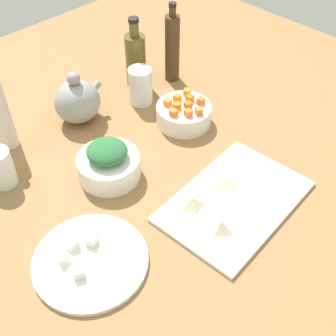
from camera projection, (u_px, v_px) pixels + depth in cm
name	position (u px, v px, depth cm)	size (l,w,h in cm)	color
tabletop	(168.00, 187.00, 108.17)	(190.00, 190.00, 3.00)	olive
cutting_board	(235.00, 201.00, 102.11)	(35.06, 23.16, 1.00)	white
plate_tofu	(91.00, 261.00, 90.31)	(24.12, 24.12, 1.20)	white
bowl_greens	(109.00, 167.00, 106.75)	(15.42, 15.42, 6.04)	white
bowl_carrots	(184.00, 114.00, 122.01)	(15.37, 15.37, 5.58)	white
teapot	(78.00, 101.00, 120.85)	(14.72, 12.27, 15.29)	gray
bottle_0	(172.00, 47.00, 132.34)	(4.48, 4.48, 24.86)	#45301A
bottle_1	(136.00, 58.00, 131.79)	(6.19, 6.19, 21.69)	brown
bottle_2	(0.00, 112.00, 109.67)	(4.74, 4.74, 25.45)	silver
drinking_glass_0	(141.00, 86.00, 127.06)	(6.87, 6.87, 11.12)	white
drinking_glass_1	(1.00, 168.00, 103.78)	(6.35, 6.35, 9.79)	white
carrot_cube_0	(188.00, 105.00, 118.88)	(1.80, 1.80, 1.80)	orange
carrot_cube_1	(174.00, 113.00, 116.45)	(1.80, 1.80, 1.80)	orange
carrot_cube_2	(177.00, 106.00, 118.59)	(1.80, 1.80, 1.80)	orange
carrot_cube_3	(168.00, 103.00, 119.74)	(1.80, 1.80, 1.80)	orange
carrot_cube_4	(201.00, 101.00, 120.32)	(1.80, 1.80, 1.80)	orange
carrot_cube_5	(177.00, 98.00, 121.31)	(1.80, 1.80, 1.80)	orange
carrot_cube_6	(190.00, 98.00, 121.12)	(1.80, 1.80, 1.80)	orange
carrot_cube_7	(199.00, 111.00, 116.90)	(1.80, 1.80, 1.80)	orange
carrot_cube_8	(188.00, 113.00, 116.35)	(1.80, 1.80, 1.80)	orange
carrot_cube_9	(187.00, 92.00, 123.29)	(1.80, 1.80, 1.80)	orange
chopped_greens_mound	(107.00, 151.00, 103.14)	(9.95, 9.72, 4.23)	#2C6738
tofu_cube_0	(91.00, 240.00, 91.99)	(2.20, 2.20, 2.20)	white
tofu_cube_1	(72.00, 243.00, 91.37)	(2.20, 2.20, 2.20)	white
tofu_cube_2	(63.00, 258.00, 88.79)	(2.20, 2.20, 2.20)	white
tofu_cube_3	(79.00, 272.00, 86.43)	(2.20, 2.20, 2.20)	white
dumpling_0	(221.00, 225.00, 94.80)	(4.71, 4.09, 2.77)	beige
dumpling_1	(224.00, 183.00, 103.79)	(5.56, 4.82, 2.62)	beige
dumpling_2	(193.00, 202.00, 99.16)	(4.25, 3.75, 3.10)	beige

